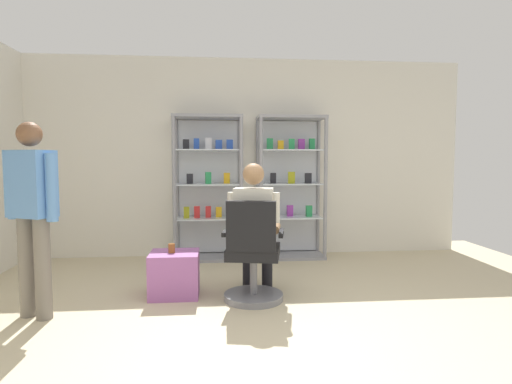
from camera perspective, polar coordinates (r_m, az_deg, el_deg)
ground_plane at (r=3.20m, az=3.37°, el=-20.01°), size 7.20×7.20×0.00m
back_wall at (r=5.90m, az=-1.07°, el=4.64°), size 6.00×0.10×2.70m
display_cabinet_left at (r=5.66m, az=-6.45°, el=0.73°), size 0.90×0.45×1.90m
display_cabinet_right at (r=5.74m, az=4.60°, el=0.82°), size 0.90×0.45×1.90m
office_chair at (r=3.96m, az=-0.41°, el=-9.18°), size 0.61×0.57×0.96m
seated_shopkeeper at (r=4.06m, az=-0.18°, el=-4.26°), size 0.54×0.61×1.29m
storage_crate at (r=4.26m, az=-10.93°, el=-10.81°), size 0.47×0.43×0.43m
tea_glass at (r=4.19m, az=-11.33°, el=-7.45°), size 0.06×0.06×0.09m
standing_customer at (r=3.94m, az=-27.96°, el=-1.80°), size 0.48×0.36×1.63m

